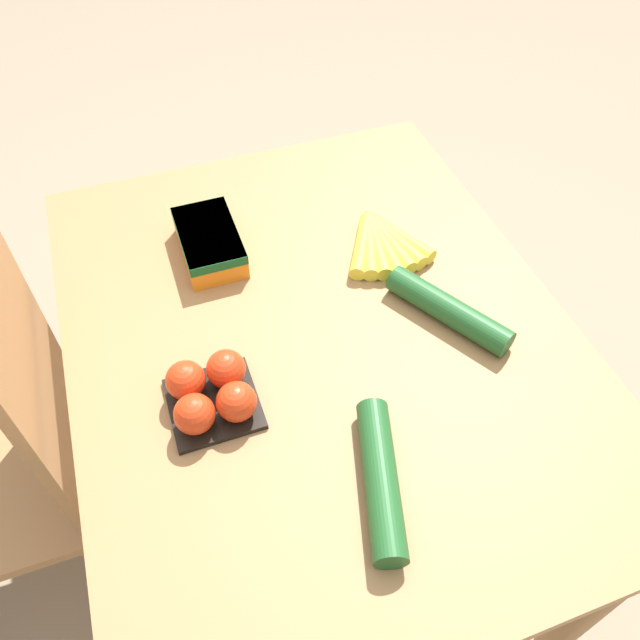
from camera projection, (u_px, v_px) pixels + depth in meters
name	position (u px, v px, depth m)	size (l,w,h in m)	color
ground_plane	(320.00, 503.00, 1.69)	(12.00, 12.00, 0.00)	gray
dining_table	(320.00, 366.00, 1.21)	(1.14, 0.89, 0.74)	#9E7044
chair	(12.00, 456.00, 1.22)	(0.42, 0.40, 0.99)	#A87547
banana_bunch	(382.00, 242.00, 1.26)	(0.18, 0.18, 0.03)	brown
tomato_pack	(211.00, 393.00, 1.00)	(0.14, 0.14, 0.08)	black
carrot_bag	(209.00, 241.00, 1.23)	(0.19, 0.11, 0.06)	orange
cucumber_near	(381.00, 478.00, 0.91)	(0.25, 0.12, 0.05)	#1E5123
cucumber_far	(448.00, 310.00, 1.13)	(0.24, 0.16, 0.05)	#1E5123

